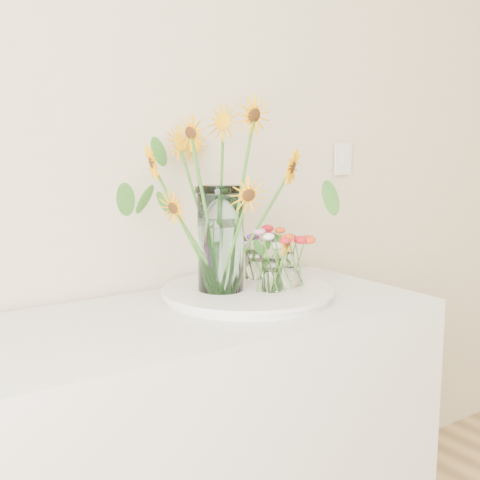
{
  "coord_description": "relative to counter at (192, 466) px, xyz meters",
  "views": [
    {
      "loc": [
        -1.27,
        0.54,
        1.35
      ],
      "look_at": [
        -0.3,
        1.96,
        1.08
      ],
      "focal_mm": 45.0,
      "sensor_mm": 36.0,
      "label": 1
    }
  ],
  "objects": [
    {
      "name": "counter",
      "position": [
        0.0,
        0.0,
        0.0
      ],
      "size": [
        1.4,
        0.6,
        0.9
      ],
      "primitive_type": "cube",
      "color": "white",
      "rests_on": "ground_plane"
    },
    {
      "name": "tray",
      "position": [
        0.22,
        0.05,
        0.46
      ],
      "size": [
        0.49,
        0.49,
        0.02
      ],
      "primitive_type": "cylinder",
      "color": "white",
      "rests_on": "counter"
    },
    {
      "name": "mason_jar",
      "position": [
        0.15,
        0.07,
        0.63
      ],
      "size": [
        0.16,
        0.16,
        0.31
      ],
      "primitive_type": "cylinder",
      "rotation": [
        0.0,
        0.0,
        -0.25
      ],
      "color": "silver",
      "rests_on": "tray"
    },
    {
      "name": "sunflower_bouquet",
      "position": [
        0.15,
        0.07,
        0.76
      ],
      "size": [
        0.99,
        0.99,
        0.57
      ],
      "primitive_type": null,
      "rotation": [
        0.0,
        0.0,
        -0.25
      ],
      "color": "#FCA905",
      "rests_on": "tray"
    },
    {
      "name": "small_vase_a",
      "position": [
        0.26,
        -0.02,
        0.53
      ],
      "size": [
        0.07,
        0.07,
        0.1
      ],
      "primitive_type": "cylinder",
      "rotation": [
        0.0,
        0.0,
        -0.2
      ],
      "color": "white",
      "rests_on": "tray"
    },
    {
      "name": "wildflower_posy_a",
      "position": [
        0.26,
        -0.02,
        0.57
      ],
      "size": [
        0.18,
        0.18,
        0.19
      ],
      "primitive_type": null,
      "color": "red",
      "rests_on": "tray"
    },
    {
      "name": "small_vase_b",
      "position": [
        0.34,
        -0.0,
        0.53
      ],
      "size": [
        0.1,
        0.1,
        0.11
      ],
      "primitive_type": null,
      "rotation": [
        0.0,
        0.0,
        0.36
      ],
      "color": "white",
      "rests_on": "tray"
    },
    {
      "name": "wildflower_posy_b",
      "position": [
        0.34,
        -0.0,
        0.58
      ],
      "size": [
        0.21,
        0.21,
        0.2
      ],
      "primitive_type": null,
      "color": "red",
      "rests_on": "tray"
    },
    {
      "name": "small_vase_c",
      "position": [
        0.32,
        0.14,
        0.52
      ],
      "size": [
        0.06,
        0.06,
        0.1
      ],
      "primitive_type": "cylinder",
      "rotation": [
        0.0,
        0.0,
        0.12
      ],
      "color": "white",
      "rests_on": "tray"
    },
    {
      "name": "wildflower_posy_c",
      "position": [
        0.32,
        0.14,
        0.57
      ],
      "size": [
        0.17,
        0.17,
        0.19
      ],
      "primitive_type": null,
      "color": "red",
      "rests_on": "tray"
    }
  ]
}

